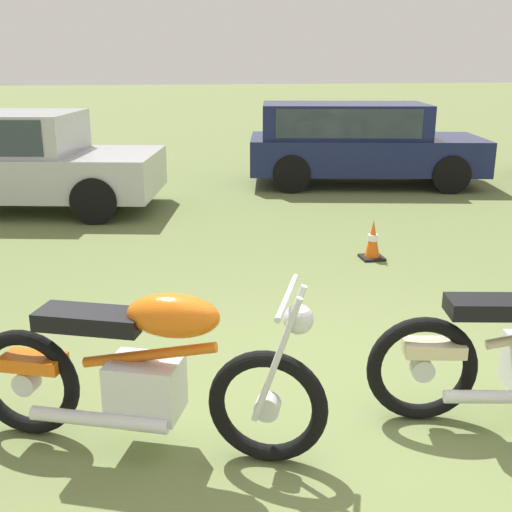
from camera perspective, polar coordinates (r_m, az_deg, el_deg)
name	(u,v)px	position (r m, az deg, el deg)	size (l,w,h in m)	color
ground_plane	(328,407)	(4.24, 6.47, -13.30)	(120.00, 120.00, 0.00)	olive
motorcycle_orange	(145,371)	(3.65, -9.91, -10.10)	(1.99, 1.03, 1.02)	black
car_navy	(354,138)	(11.65, 8.81, 10.43)	(4.34, 2.53, 1.43)	#161E4C
traffic_cone	(373,241)	(7.24, 10.42, 1.29)	(0.25, 0.25, 0.45)	#EA590F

